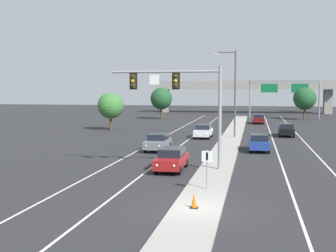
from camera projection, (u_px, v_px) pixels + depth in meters
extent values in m
plane|color=#28282B|center=(197.00, 210.00, 20.80)|extent=(260.00, 260.00, 0.00)
cube|color=#9E9B93|center=(223.00, 154.00, 38.39)|extent=(2.40, 110.00, 0.15)
cube|color=silver|center=(183.00, 144.00, 46.14)|extent=(0.14, 100.00, 0.01)
cube|color=silver|center=(275.00, 146.00, 44.33)|extent=(0.14, 100.00, 0.01)
cube|color=silver|center=(153.00, 143.00, 46.78)|extent=(0.14, 100.00, 0.01)
cube|color=silver|center=(309.00, 147.00, 43.69)|extent=(0.14, 100.00, 0.01)
cylinder|color=gray|center=(220.00, 118.00, 30.40)|extent=(0.24, 0.24, 7.20)
cylinder|color=gray|center=(165.00, 72.00, 30.88)|extent=(7.75, 0.16, 0.16)
cube|color=black|center=(176.00, 81.00, 30.82)|extent=(0.56, 0.06, 1.20)
cube|color=#38330F|center=(176.00, 81.00, 30.78)|extent=(0.32, 0.32, 1.00)
sphere|color=#282828|center=(175.00, 76.00, 30.59)|extent=(0.22, 0.22, 0.22)
sphere|color=#F2A819|center=(175.00, 81.00, 30.62)|extent=(0.22, 0.22, 0.22)
sphere|color=#282828|center=(175.00, 85.00, 30.65)|extent=(0.22, 0.22, 0.22)
cube|color=black|center=(133.00, 81.00, 31.42)|extent=(0.56, 0.06, 1.20)
cube|color=#38330F|center=(133.00, 81.00, 31.38)|extent=(0.32, 0.32, 1.00)
sphere|color=#282828|center=(133.00, 77.00, 31.19)|extent=(0.22, 0.22, 0.22)
sphere|color=#F2A819|center=(133.00, 81.00, 31.22)|extent=(0.22, 0.22, 0.22)
sphere|color=#282828|center=(133.00, 86.00, 31.24)|extent=(0.22, 0.22, 0.22)
cube|color=white|center=(154.00, 80.00, 31.06)|extent=(0.70, 0.04, 0.70)
cylinder|color=gray|center=(207.00, 170.00, 24.50)|extent=(0.08, 0.08, 2.20)
cube|color=white|center=(207.00, 156.00, 24.40)|extent=(0.60, 0.03, 0.60)
cube|color=black|center=(207.00, 156.00, 24.38)|extent=(0.12, 0.01, 0.44)
cylinder|color=#4C4C51|center=(235.00, 94.00, 50.87)|extent=(0.20, 0.20, 10.00)
cylinder|color=#4C4C51|center=(226.00, 52.00, 50.68)|extent=(2.20, 0.12, 0.12)
cube|color=#B7B7B2|center=(217.00, 54.00, 50.91)|extent=(0.56, 0.28, 0.20)
cube|color=maroon|center=(171.00, 161.00, 30.91)|extent=(1.80, 4.40, 0.70)
cube|color=black|center=(172.00, 152.00, 31.07)|extent=(1.58, 2.38, 0.56)
sphere|color=#EAE5C6|center=(174.00, 166.00, 28.66)|extent=(0.18, 0.18, 0.18)
sphere|color=#EAE5C6|center=(157.00, 165.00, 28.88)|extent=(0.18, 0.18, 0.18)
cylinder|color=black|center=(179.00, 170.00, 29.32)|extent=(0.22, 0.64, 0.64)
cylinder|color=black|center=(156.00, 169.00, 29.62)|extent=(0.22, 0.64, 0.64)
cylinder|color=black|center=(186.00, 163.00, 32.25)|extent=(0.22, 0.64, 0.64)
cylinder|color=black|center=(165.00, 162.00, 32.56)|extent=(0.22, 0.64, 0.64)
cube|color=slate|center=(158.00, 143.00, 40.85)|extent=(1.81, 4.40, 0.70)
cube|color=black|center=(158.00, 137.00, 41.01)|extent=(1.59, 2.38, 0.56)
sphere|color=#EAE5C6|center=(159.00, 146.00, 38.60)|extent=(0.18, 0.18, 0.18)
sphere|color=#EAE5C6|center=(146.00, 146.00, 38.82)|extent=(0.18, 0.18, 0.18)
cylinder|color=black|center=(163.00, 150.00, 39.25)|extent=(0.22, 0.64, 0.64)
cylinder|color=black|center=(145.00, 149.00, 39.57)|extent=(0.22, 0.64, 0.64)
cylinder|color=black|center=(169.00, 145.00, 42.18)|extent=(0.22, 0.64, 0.64)
cylinder|color=black|center=(153.00, 145.00, 42.50)|extent=(0.22, 0.64, 0.64)
cube|color=silver|center=(203.00, 132.00, 51.48)|extent=(1.85, 4.42, 0.70)
cube|color=black|center=(204.00, 127.00, 51.64)|extent=(1.61, 2.39, 0.56)
sphere|color=#EAE5C6|center=(206.00, 134.00, 49.23)|extent=(0.18, 0.18, 0.18)
sphere|color=#EAE5C6|center=(196.00, 134.00, 49.46)|extent=(0.18, 0.18, 0.18)
cylinder|color=black|center=(209.00, 137.00, 49.88)|extent=(0.23, 0.64, 0.64)
cylinder|color=black|center=(195.00, 136.00, 50.21)|extent=(0.23, 0.64, 0.64)
cylinder|color=black|center=(212.00, 134.00, 52.81)|extent=(0.23, 0.64, 0.64)
cylinder|color=black|center=(198.00, 134.00, 53.13)|extent=(0.23, 0.64, 0.64)
cube|color=navy|center=(259.00, 144.00, 40.69)|extent=(1.85, 4.42, 0.70)
cube|color=black|center=(259.00, 137.00, 40.42)|extent=(1.61, 2.39, 0.56)
sphere|color=#EAE5C6|center=(253.00, 140.00, 42.93)|extent=(0.18, 0.18, 0.18)
sphere|color=#EAE5C6|center=(265.00, 141.00, 42.72)|extent=(0.18, 0.18, 0.18)
cylinder|color=black|center=(250.00, 145.00, 42.34)|extent=(0.23, 0.64, 0.64)
cylinder|color=black|center=(267.00, 146.00, 42.04)|extent=(0.23, 0.64, 0.64)
cylinder|color=black|center=(250.00, 149.00, 39.40)|extent=(0.23, 0.64, 0.64)
cylinder|color=black|center=(269.00, 150.00, 39.10)|extent=(0.23, 0.64, 0.64)
cube|color=black|center=(286.00, 131.00, 53.36)|extent=(1.92, 4.45, 0.70)
cube|color=black|center=(286.00, 126.00, 53.10)|extent=(1.65, 2.42, 0.56)
sphere|color=#EAE5C6|center=(281.00, 129.00, 55.60)|extent=(0.18, 0.18, 0.18)
sphere|color=#EAE5C6|center=(290.00, 129.00, 55.35)|extent=(0.18, 0.18, 0.18)
cylinder|color=black|center=(279.00, 132.00, 55.03)|extent=(0.24, 0.65, 0.64)
cylinder|color=black|center=(292.00, 133.00, 54.68)|extent=(0.24, 0.65, 0.64)
cylinder|color=black|center=(280.00, 135.00, 52.11)|extent=(0.24, 0.65, 0.64)
cylinder|color=black|center=(294.00, 135.00, 51.76)|extent=(0.24, 0.65, 0.64)
cube|color=#5B0F14|center=(258.00, 120.00, 72.80)|extent=(1.87, 4.43, 0.70)
cube|color=black|center=(258.00, 116.00, 72.54)|extent=(1.62, 2.40, 0.56)
sphere|color=#EAE5C6|center=(255.00, 118.00, 75.04)|extent=(0.18, 0.18, 0.18)
sphere|color=#EAE5C6|center=(261.00, 118.00, 74.84)|extent=(0.18, 0.18, 0.18)
cylinder|color=black|center=(253.00, 121.00, 74.45)|extent=(0.23, 0.64, 0.64)
cylinder|color=black|center=(263.00, 121.00, 74.16)|extent=(0.23, 0.64, 0.64)
cylinder|color=black|center=(253.00, 122.00, 71.50)|extent=(0.23, 0.64, 0.64)
cylinder|color=black|center=(263.00, 122.00, 71.22)|extent=(0.23, 0.64, 0.64)
cube|color=black|center=(194.00, 208.00, 20.65)|extent=(0.36, 0.36, 0.04)
cone|color=orange|center=(194.00, 200.00, 20.62)|extent=(0.28, 0.28, 0.70)
cylinder|color=gray|center=(250.00, 99.00, 86.06)|extent=(0.28, 0.28, 7.50)
cylinder|color=gray|center=(319.00, 99.00, 83.55)|extent=(0.28, 0.28, 7.50)
cube|color=gray|center=(284.00, 82.00, 84.53)|extent=(13.00, 0.36, 0.70)
cube|color=#0F6033|center=(269.00, 88.00, 84.99)|extent=(3.20, 0.08, 1.70)
cube|color=#0F6033|center=(300.00, 88.00, 83.88)|extent=(3.20, 0.08, 1.70)
cube|color=gray|center=(244.00, 87.00, 104.66)|extent=(42.40, 6.40, 1.10)
cube|color=gray|center=(243.00, 83.00, 101.64)|extent=(42.40, 0.36, 0.90)
cube|color=gray|center=(165.00, 101.00, 108.65)|extent=(1.80, 2.40, 5.65)
cube|color=gray|center=(328.00, 102.00, 101.23)|extent=(1.80, 2.40, 5.65)
cylinder|color=#4C3823|center=(161.00, 113.00, 83.60)|extent=(0.36, 0.36, 2.26)
sphere|color=#1E4C28|center=(161.00, 99.00, 83.37)|extent=(4.13, 4.13, 4.13)
cylinder|color=#4C3823|center=(111.00, 123.00, 61.19)|extent=(0.36, 0.36, 1.98)
sphere|color=#387533|center=(111.00, 106.00, 60.98)|extent=(3.62, 3.62, 3.62)
cylinder|color=#4C3823|center=(301.00, 107.00, 110.73)|extent=(0.36, 0.36, 2.20)
sphere|color=#235623|center=(301.00, 97.00, 110.50)|extent=(4.02, 4.02, 4.02)
cylinder|color=#4C3823|center=(304.00, 114.00, 81.37)|extent=(0.36, 0.36, 2.29)
sphere|color=#1E4C28|center=(305.00, 99.00, 81.13)|extent=(4.19, 4.19, 4.19)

